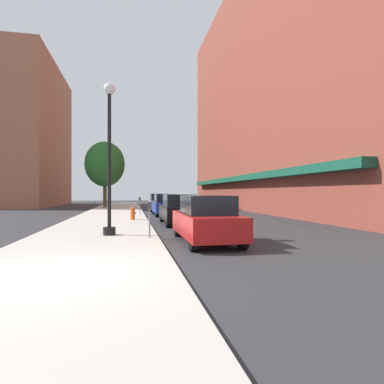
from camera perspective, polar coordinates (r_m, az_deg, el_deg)
name	(u,v)px	position (r m, az deg, el deg)	size (l,w,h in m)	color
ground_plane	(164,214)	(24.85, -5.21, -4.17)	(90.00, 90.00, 0.00)	#2D2D30
sidewalk_slab	(113,214)	(25.74, -14.36, -3.89)	(4.80, 50.00, 0.12)	#B7B2A8
building_right_brick	(269,89)	(33.37, 14.12, 18.03)	(6.80, 40.00, 24.33)	brown
building_far_background	(34,136)	(45.96, -27.14, 9.14)	(6.80, 18.00, 18.29)	#9E6047
lamppost	(109,156)	(12.45, -15.05, 6.52)	(0.48, 0.48, 5.90)	black
fire_hydrant	(133,213)	(19.05, -10.91, -3.84)	(0.33, 0.26, 0.79)	#E05614
parking_meter_near	(140,203)	(23.28, -9.63, -2.10)	(0.14, 0.09, 1.31)	slate
parking_meter_far	(150,215)	(11.33, -7.86, -4.24)	(0.14, 0.09, 1.31)	slate
tree_near	(105,164)	(35.96, -15.81, 4.97)	(4.37, 4.37, 7.34)	#4C3823
car_red	(206,220)	(10.97, 2.62, -5.11)	(1.80, 4.30, 1.66)	black
car_black	(179,210)	(17.15, -2.47, -3.30)	(1.80, 4.30, 1.66)	black
car_blue	(165,205)	(23.71, -4.93, -2.40)	(1.80, 4.30, 1.66)	black
car_silver	(159,203)	(29.49, -6.19, -1.95)	(1.80, 4.30, 1.66)	black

